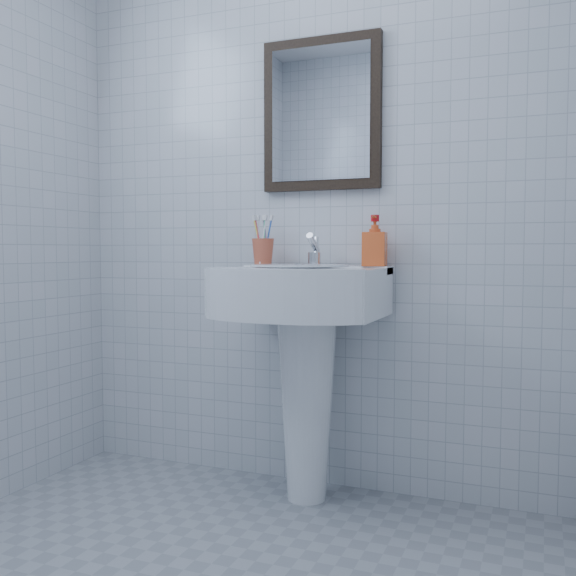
% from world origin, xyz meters
% --- Properties ---
extents(wall_back, '(2.20, 0.02, 2.50)m').
position_xyz_m(wall_back, '(0.00, 1.20, 1.25)').
color(wall_back, silver).
rests_on(wall_back, ground).
extents(washbasin, '(0.61, 0.45, 0.94)m').
position_xyz_m(washbasin, '(0.03, 0.99, 0.63)').
color(washbasin, white).
rests_on(washbasin, ground).
extents(faucet, '(0.05, 0.12, 0.13)m').
position_xyz_m(faucet, '(0.03, 1.10, 0.98)').
color(faucet, silver).
rests_on(faucet, washbasin).
extents(toothbrush_cup, '(0.10, 0.10, 0.11)m').
position_xyz_m(toothbrush_cup, '(-0.19, 1.10, 0.99)').
color(toothbrush_cup, '#B95034').
rests_on(toothbrush_cup, washbasin).
extents(soap_dispenser, '(0.10, 0.10, 0.20)m').
position_xyz_m(soap_dispenser, '(0.28, 1.11, 1.03)').
color(soap_dispenser, '#E75016').
rests_on(soap_dispenser, washbasin).
extents(wall_mirror, '(0.50, 0.04, 0.62)m').
position_xyz_m(wall_mirror, '(0.03, 1.18, 1.55)').
color(wall_mirror, black).
rests_on(wall_mirror, wall_back).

